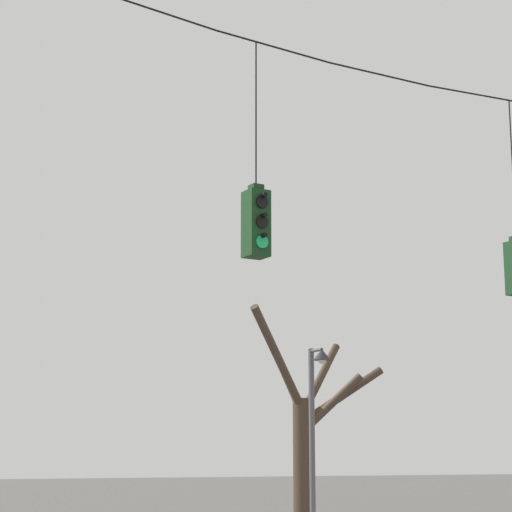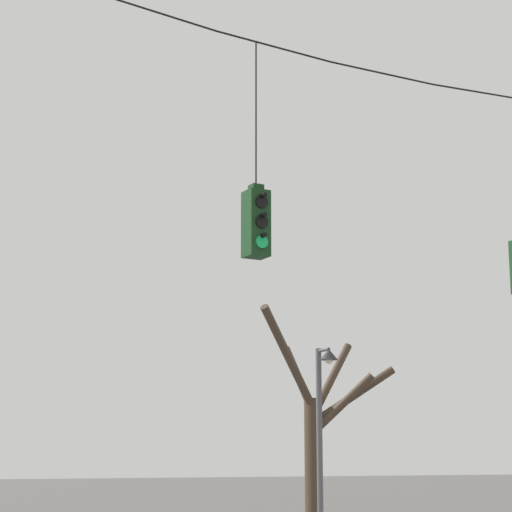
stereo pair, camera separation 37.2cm
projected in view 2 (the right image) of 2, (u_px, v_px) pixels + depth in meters
The scene contains 4 objects.
span_wire at pixel (383, 63), 16.89m from camera, with size 14.70×0.03×0.59m.
traffic_light_near_right_pole at pixel (256, 222), 15.14m from camera, with size 0.34×0.58×3.46m.
street_lamp at pixel (323, 419), 20.30m from camera, with size 0.37×0.65×4.42m.
bare_tree at pixel (317, 434), 26.09m from camera, with size 4.28×2.89×5.96m.
Camera 2 is at (-9.46, -12.53, 2.16)m, focal length 70.00 mm.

